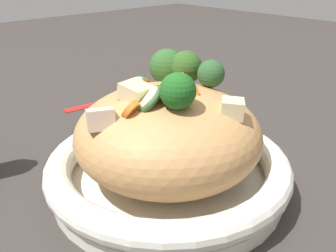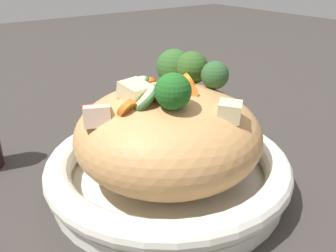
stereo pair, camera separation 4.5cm
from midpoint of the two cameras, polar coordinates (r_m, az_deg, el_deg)
The scene contains 8 objects.
ground_plane at distance 0.50m, azimuth -2.65°, elevation -9.27°, with size 3.00×3.00×0.00m, color #332E2B.
serving_bowl at distance 0.48m, azimuth -2.71°, elevation -6.70°, with size 0.31×0.31×0.05m.
noodle_heap at distance 0.46m, azimuth -2.83°, elevation -1.37°, with size 0.23×0.23×0.12m.
broccoli_florets at distance 0.48m, azimuth -0.81°, elevation 8.03°, with size 0.15×0.15×0.07m.
carrot_coins at distance 0.45m, azimuth -4.90°, elevation 5.12°, with size 0.14×0.13×0.05m.
zucchini_slices at distance 0.44m, azimuth -7.12°, elevation 4.87°, with size 0.12×0.08×0.03m.
chicken_chunks at distance 0.41m, azimuth -5.56°, elevation 3.05°, with size 0.12×0.15×0.04m.
chopsticks_pair at distance 0.80m, azimuth -9.71°, elevation 4.05°, with size 0.04×0.22×0.01m.
Camera 1 is at (0.30, -0.28, 0.27)m, focal length 40.26 mm.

